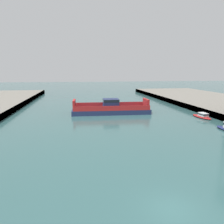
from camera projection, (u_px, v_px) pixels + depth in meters
ground_plane at (172, 209)px, 15.30m from camera, size 400.00×400.00×0.00m
chain_ferry at (111, 109)px, 50.76m from camera, size 18.48×6.94×3.42m
moored_boat_near_right at (202, 116)px, 45.58m from camera, size 2.51×5.67×1.13m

